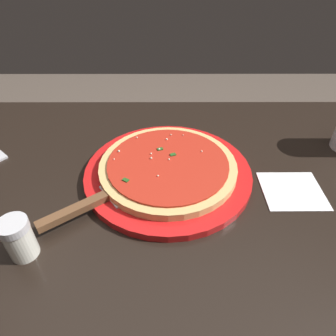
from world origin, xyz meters
The scene contains 6 objects.
restaurant_table centered at (0.00, 0.00, 0.63)m, with size 1.13×0.71×0.78m.
serving_plate centered at (-0.05, -0.02, 0.78)m, with size 0.34×0.34×0.02m, color red.
pizza centered at (-0.05, -0.02, 0.80)m, with size 0.28×0.28×0.02m.
pizza_server centered at (0.08, 0.07, 0.80)m, with size 0.20×0.17×0.01m.
napkin_folded_right centered at (-0.30, 0.02, 0.78)m, with size 0.12×0.11×0.00m, color white.
parmesan_shaker centered at (0.18, 0.17, 0.81)m, with size 0.05×0.05×0.07m.
Camera 1 is at (-0.05, 0.46, 1.19)m, focal length 32.13 mm.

